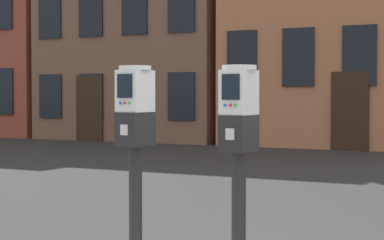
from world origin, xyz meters
name	(u,v)px	position (x,y,z in m)	size (l,w,h in m)	color
parking_meter_near_kerb	(135,137)	(-0.75, -0.24, 1.19)	(0.23, 0.26, 1.53)	black
parking_meter_twin_adjacent	(239,141)	(0.01, -0.24, 1.19)	(0.23, 0.26, 1.52)	black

